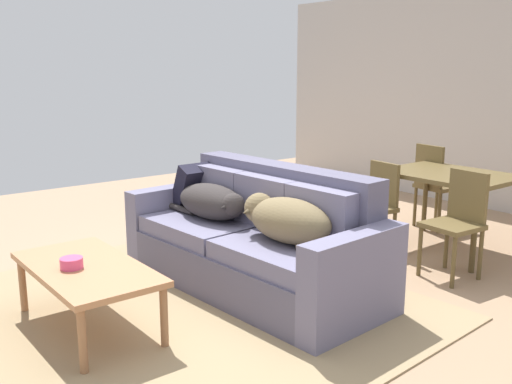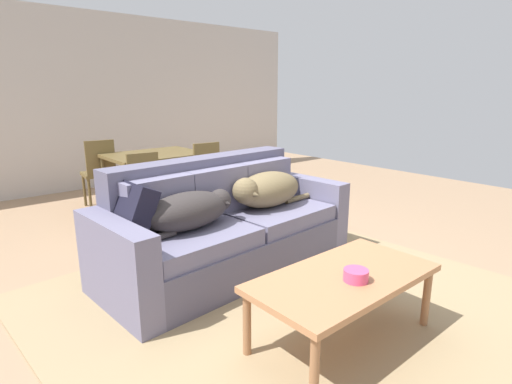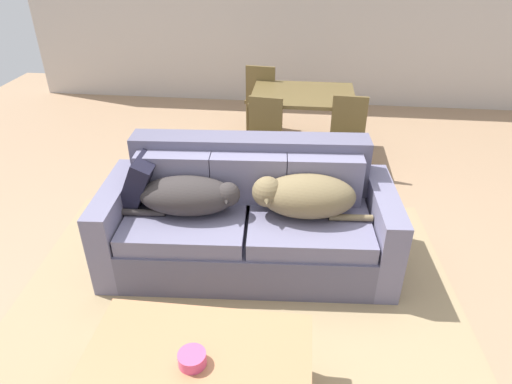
# 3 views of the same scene
# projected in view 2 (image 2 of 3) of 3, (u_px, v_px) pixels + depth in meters

# --- Properties ---
(ground_plane) EXTENTS (10.00, 10.00, 0.00)m
(ground_plane) POSITION_uv_depth(u_px,v_px,m) (252.00, 264.00, 3.70)
(ground_plane) COLOR #A18060
(back_partition) EXTENTS (8.00, 0.12, 2.70)m
(back_partition) POSITION_uv_depth(u_px,v_px,m) (88.00, 102.00, 6.32)
(back_partition) COLOR beige
(back_partition) RESTS_ON ground
(area_rug) EXTENTS (3.46, 3.56, 0.01)m
(area_rug) POSITION_uv_depth(u_px,v_px,m) (296.00, 304.00, 2.99)
(area_rug) COLOR tan
(area_rug) RESTS_ON ground
(couch) EXTENTS (2.29, 1.07, 0.96)m
(couch) POSITION_uv_depth(u_px,v_px,m) (225.00, 228.00, 3.55)
(couch) COLOR #58556B
(couch) RESTS_ON ground
(dog_on_left_cushion) EXTENTS (0.89, 0.41, 0.29)m
(dog_on_left_cushion) POSITION_uv_depth(u_px,v_px,m) (190.00, 210.00, 3.12)
(dog_on_left_cushion) COLOR #342F2E
(dog_on_left_cushion) RESTS_ON couch
(dog_on_right_cushion) EXTENTS (0.90, 0.45, 0.32)m
(dog_on_right_cushion) POSITION_uv_depth(u_px,v_px,m) (266.00, 190.00, 3.69)
(dog_on_right_cushion) COLOR olive
(dog_on_right_cushion) RESTS_ON couch
(throw_pillow_by_left_arm) EXTENTS (0.31, 0.42, 0.44)m
(throw_pillow_by_left_arm) POSITION_uv_depth(u_px,v_px,m) (130.00, 212.00, 2.94)
(throw_pillow_by_left_arm) COLOR black
(throw_pillow_by_left_arm) RESTS_ON couch
(coffee_table) EXTENTS (1.20, 0.62, 0.45)m
(coffee_table) POSITION_uv_depth(u_px,v_px,m) (344.00, 282.00, 2.48)
(coffee_table) COLOR #B67B50
(coffee_table) RESTS_ON ground
(bowl_on_coffee_table) EXTENTS (0.15, 0.15, 0.07)m
(bowl_on_coffee_table) POSITION_uv_depth(u_px,v_px,m) (356.00, 275.00, 2.38)
(bowl_on_coffee_table) COLOR #EA4C7F
(bowl_on_coffee_table) RESTS_ON coffee_table
(dining_table) EXTENTS (1.15, 0.88, 0.75)m
(dining_table) POSITION_uv_depth(u_px,v_px,m) (154.00, 159.00, 5.20)
(dining_table) COLOR brown
(dining_table) RESTS_ON ground
(dining_chair_near_left) EXTENTS (0.44, 0.44, 0.85)m
(dining_chair_near_left) POSITION_uv_depth(u_px,v_px,m) (148.00, 187.00, 4.56)
(dining_chair_near_left) COLOR brown
(dining_chair_near_left) RESTS_ON ground
(dining_chair_near_right) EXTENTS (0.43, 0.43, 0.89)m
(dining_chair_near_right) POSITION_uv_depth(u_px,v_px,m) (211.00, 175.00, 5.11)
(dining_chair_near_right) COLOR brown
(dining_chair_near_right) RESTS_ON ground
(dining_chair_far_left) EXTENTS (0.44, 0.44, 0.92)m
(dining_chair_far_left) POSITION_uv_depth(u_px,v_px,m) (100.00, 170.00, 5.31)
(dining_chair_far_left) COLOR brown
(dining_chair_far_left) RESTS_ON ground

